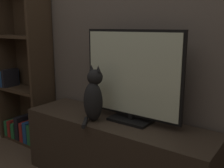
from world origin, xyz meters
TOP-DOWN VIEW (x-y plane):
  - wall_back at (0.00, 1.22)m, footprint 4.80×0.05m
  - tv_stand at (0.00, 0.96)m, footprint 1.50×0.44m
  - tv at (0.10, 1.02)m, footprint 0.77×0.19m
  - cat at (-0.12, 0.87)m, footprint 0.15×0.26m
  - bookshelf at (-1.21, 1.09)m, footprint 0.60×0.28m

SIDE VIEW (x-z plane):
  - tv_stand at x=0.00m, z-range 0.00..0.52m
  - cat at x=-0.12m, z-range 0.49..0.90m
  - bookshelf at x=-1.21m, z-range -0.13..1.53m
  - tv at x=0.10m, z-range 0.51..1.18m
  - wall_back at x=0.00m, z-range 0.00..2.60m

